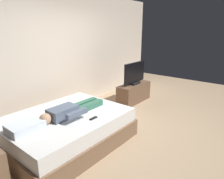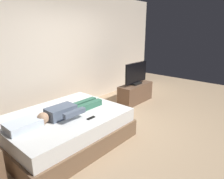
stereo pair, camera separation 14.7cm
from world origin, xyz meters
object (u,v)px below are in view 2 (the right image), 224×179
Objects in this scene: remote at (91,118)px; tv_stand at (135,93)px; tv at (136,74)px; pillow at (23,125)px; bed at (65,128)px; person at (68,110)px.

tv_stand is at bearing 17.38° from remote.
pillow is at bearing -175.63° from tv.
pillow is (-0.72, 0.00, 0.34)m from bed.
tv is (3.23, 0.25, 0.18)m from pillow.
tv is at bearing 5.62° from bed.
person is at bearing -172.54° from tv_stand.
tv reaches higher than remote.
tv_stand is at bearing 5.62° from bed.
tv is (2.51, 0.25, 0.52)m from bed.
tv_stand is 0.53m from tv.
bed is 1.89× the size of tv_stand.
tv is at bearing 4.37° from pillow.
person is at bearing -69.71° from bed.
tv reaches higher than tv_stand.
person reaches higher than pillow.
tv_stand is (3.23, 0.25, -0.35)m from pillow.
pillow is at bearing 151.79° from remote.
pillow is 3.20× the size of remote.
bed reaches higher than tv_stand.
bed is at bearing 110.44° from remote.
remote is (0.90, -0.48, -0.05)m from pillow.
person is at bearing -5.95° from pillow.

